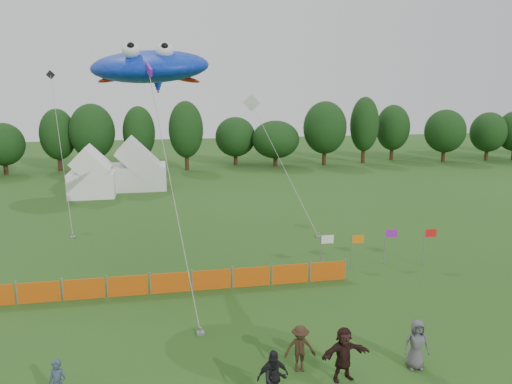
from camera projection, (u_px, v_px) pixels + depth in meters
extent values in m
plane|color=#234C16|center=(289.00, 371.00, 17.57)|extent=(160.00, 160.00, 0.00)
cylinder|color=#382314|center=(6.00, 166.00, 56.10)|extent=(0.50, 0.50, 1.91)
ellipsoid|color=black|center=(3.00, 144.00, 55.58)|extent=(4.61, 4.61, 4.30)
cylinder|color=#382314|center=(60.00, 161.00, 58.73)|extent=(0.50, 0.50, 2.38)
ellipsoid|color=black|center=(58.00, 134.00, 58.08)|extent=(4.09, 4.09, 5.35)
cylinder|color=#382314|center=(94.00, 160.00, 58.66)|extent=(0.50, 0.50, 2.57)
ellipsoid|color=black|center=(92.00, 131.00, 57.96)|extent=(5.20, 5.20, 5.79)
cylinder|color=#382314|center=(140.00, 159.00, 59.61)|extent=(0.50, 0.50, 2.46)
ellipsoid|color=black|center=(139.00, 132.00, 58.94)|extent=(3.78, 3.78, 5.55)
cylinder|color=#382314|center=(187.00, 159.00, 59.26)|extent=(0.50, 0.50, 2.66)
ellipsoid|color=black|center=(186.00, 130.00, 58.54)|extent=(4.05, 4.05, 5.99)
cylinder|color=#382314|center=(236.00, 157.00, 63.01)|extent=(0.50, 0.50, 1.98)
ellipsoid|color=black|center=(235.00, 137.00, 62.47)|extent=(5.06, 5.06, 4.46)
cylinder|color=#382314|center=(275.00, 159.00, 62.02)|extent=(0.50, 0.50, 1.86)
ellipsoid|color=black|center=(276.00, 139.00, 61.52)|extent=(5.86, 5.86, 4.18)
cylinder|color=#382314|center=(324.00, 155.00, 62.94)|extent=(0.50, 0.50, 2.62)
ellipsoid|color=black|center=(325.00, 128.00, 62.23)|extent=(5.41, 5.41, 5.89)
cylinder|color=#382314|center=(363.00, 152.00, 64.55)|extent=(0.50, 0.50, 2.78)
ellipsoid|color=black|center=(364.00, 124.00, 63.79)|extent=(3.67, 3.67, 6.26)
cylinder|color=#382314|center=(392.00, 151.00, 67.32)|extent=(0.50, 0.50, 2.42)
ellipsoid|color=black|center=(393.00, 128.00, 66.66)|extent=(4.46, 4.46, 5.44)
cylinder|color=#382314|center=(443.00, 153.00, 65.82)|extent=(0.50, 0.50, 2.24)
ellipsoid|color=black|center=(445.00, 131.00, 65.22)|extent=(5.26, 5.26, 5.03)
cylinder|color=#382314|center=(486.00, 152.00, 67.06)|extent=(0.50, 0.50, 2.10)
ellipsoid|color=black|center=(488.00, 132.00, 66.48)|extent=(4.74, 4.74, 4.73)
cube|color=white|center=(93.00, 184.00, 45.45)|extent=(4.03, 4.03, 2.22)
cube|color=silver|center=(139.00, 177.00, 48.66)|extent=(5.27, 4.22, 2.32)
cube|color=#CC4F0B|center=(39.00, 292.00, 23.02)|extent=(1.90, 0.06, 1.00)
cube|color=#CC4F0B|center=(84.00, 289.00, 23.40)|extent=(1.90, 0.06, 1.00)
cube|color=#CC4F0B|center=(128.00, 286.00, 23.77)|extent=(1.90, 0.06, 1.00)
cube|color=#CC4F0B|center=(170.00, 283.00, 24.15)|extent=(1.90, 0.06, 1.00)
cube|color=#CC4F0B|center=(211.00, 280.00, 24.52)|extent=(1.90, 0.06, 1.00)
cube|color=#CC4F0B|center=(251.00, 277.00, 24.90)|extent=(1.90, 0.06, 1.00)
cube|color=#CC4F0B|center=(290.00, 274.00, 25.27)|extent=(1.90, 0.06, 1.00)
cube|color=#CC4F0B|center=(328.00, 271.00, 25.65)|extent=(1.90, 0.06, 1.00)
cylinder|color=gray|center=(321.00, 255.00, 26.39)|extent=(0.06, 0.06, 2.14)
cube|color=white|center=(327.00, 239.00, 26.28)|extent=(0.70, 0.02, 0.45)
cylinder|color=gray|center=(351.00, 251.00, 27.43)|extent=(0.06, 0.06, 1.83)
cube|color=orange|center=(358.00, 239.00, 27.35)|extent=(0.70, 0.02, 0.45)
cylinder|color=gray|center=(385.00, 247.00, 27.86)|extent=(0.06, 0.06, 2.02)
cube|color=purple|center=(391.00, 233.00, 27.76)|extent=(0.70, 0.02, 0.45)
cylinder|color=gray|center=(424.00, 248.00, 27.58)|extent=(0.06, 0.06, 2.12)
cube|color=red|center=(431.00, 233.00, 27.47)|extent=(0.70, 0.02, 0.45)
imported|color=#334355|center=(58.00, 384.00, 15.39)|extent=(0.70, 0.58, 1.64)
imported|color=black|center=(274.00, 380.00, 15.62)|extent=(0.81, 0.63, 1.64)
imported|color=#322114|center=(300.00, 348.00, 17.42)|extent=(1.17, 0.76, 1.70)
imported|color=black|center=(273.00, 377.00, 15.65)|extent=(1.11, 0.61, 1.80)
imported|color=#4E4E53|center=(416.00, 344.00, 17.59)|extent=(0.97, 0.71, 1.82)
imported|color=black|center=(344.00, 354.00, 16.87)|extent=(1.82, 0.77, 1.90)
ellipsoid|color=#0F37E2|center=(149.00, 66.00, 24.26)|extent=(7.47, 6.88, 2.10)
sphere|color=white|center=(131.00, 51.00, 22.73)|extent=(0.84, 0.84, 0.84)
sphere|color=white|center=(165.00, 51.00, 23.01)|extent=(0.84, 0.84, 0.84)
ellipsoid|color=#B51C09|center=(116.00, 78.00, 24.27)|extent=(1.77, 0.77, 0.28)
ellipsoid|color=#B51C09|center=(182.00, 78.00, 24.87)|extent=(1.77, 0.77, 0.28)
cube|color=purple|center=(149.00, 69.00, 22.09)|extent=(0.37, 0.96, 0.70)
cylinder|color=#A5A5A5|center=(173.00, 196.00, 21.29)|extent=(1.71, 4.98, 10.48)
cube|color=gray|center=(201.00, 333.00, 20.16)|extent=(0.30, 0.30, 0.10)
cube|color=white|center=(251.00, 103.00, 39.86)|extent=(1.41, 0.39, 1.41)
cylinder|color=#A5A5A5|center=(282.00, 164.00, 36.48)|extent=(2.80, 9.46, 8.52)
cube|color=gray|center=(319.00, 236.00, 33.08)|extent=(0.30, 0.30, 0.10)
cube|color=black|center=(51.00, 75.00, 39.13)|extent=(0.74, 0.22, 0.74)
cylinder|color=#A5A5A5|center=(61.00, 149.00, 36.05)|extent=(2.35, 9.22, 10.71)
cube|color=gray|center=(73.00, 237.00, 32.96)|extent=(0.30, 0.30, 0.10)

